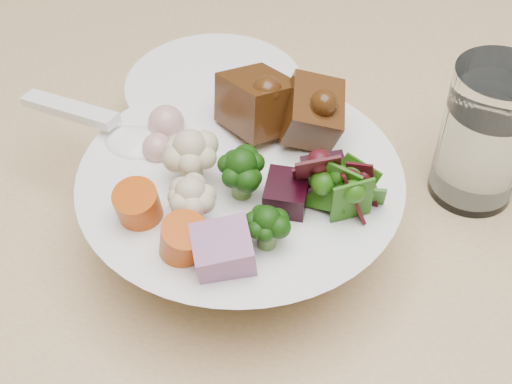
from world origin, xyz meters
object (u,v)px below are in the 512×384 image
at_px(dining_table, 412,369).
at_px(food_bowl, 244,202).
at_px(side_bowl, 215,106).
at_px(chair_far, 396,108).
at_px(water_glass, 483,139).

distance_m(dining_table, food_bowl, 0.20).
distance_m(dining_table, side_bowl, 0.29).
distance_m(food_bowl, side_bowl, 0.14).
height_order(chair_far, water_glass, water_glass).
bearing_deg(food_bowl, dining_table, 2.46).
xyz_separation_m(chair_far, food_bowl, (0.09, -0.72, 0.44)).
bearing_deg(dining_table, chair_far, 97.43).
bearing_deg(side_bowl, water_glass, 9.65).
xyz_separation_m(water_glass, side_bowl, (-0.24, -0.04, -0.03)).
xyz_separation_m(dining_table, food_bowl, (-0.16, -0.01, 0.13)).
bearing_deg(side_bowl, food_bowl, -48.77).
bearing_deg(food_bowl, chair_far, 97.48).
height_order(chair_far, side_bowl, side_bowl).
xyz_separation_m(dining_table, chair_far, (-0.25, 0.72, -0.31)).
xyz_separation_m(food_bowl, side_bowl, (-0.09, 0.11, -0.02)).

